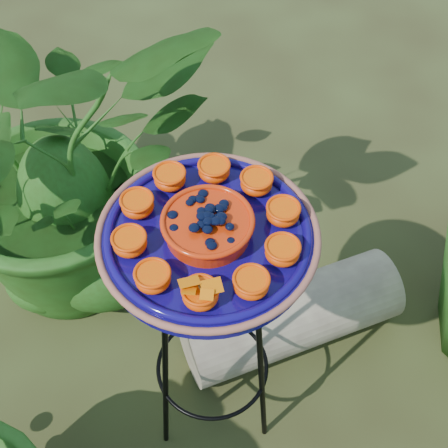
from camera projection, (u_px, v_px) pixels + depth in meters
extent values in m
plane|color=black|center=(222.00, 448.00, 1.73)|extent=(20.00, 20.00, 0.00)
torus|color=black|center=(208.00, 248.00, 1.19)|extent=(0.29, 0.29, 0.01)
torus|color=black|center=(212.00, 366.00, 1.59)|extent=(0.36, 0.36, 0.01)
cylinder|color=black|center=(209.00, 298.00, 1.57)|extent=(0.04, 0.08, 0.78)
cylinder|color=black|center=(165.00, 372.00, 1.45)|extent=(0.06, 0.07, 0.78)
cylinder|color=black|center=(261.00, 366.00, 1.46)|extent=(0.08, 0.03, 0.78)
cylinder|color=#0F085E|center=(208.00, 239.00, 1.17)|extent=(0.50, 0.50, 0.04)
torus|color=#8F5740|center=(208.00, 234.00, 1.15)|extent=(0.42, 0.42, 0.01)
torus|color=#0F085E|center=(208.00, 233.00, 1.15)|extent=(0.39, 0.39, 0.02)
cylinder|color=red|center=(208.00, 227.00, 1.14)|extent=(0.20, 0.20, 0.04)
torus|color=red|center=(208.00, 220.00, 1.12)|extent=(0.17, 0.17, 0.01)
ellipsoid|color=black|center=(207.00, 219.00, 1.12)|extent=(0.14, 0.14, 0.03)
ellipsoid|color=#FF3702|center=(283.00, 214.00, 1.16)|extent=(0.06, 0.06, 0.03)
cylinder|color=orange|center=(283.00, 209.00, 1.15)|extent=(0.06, 0.06, 0.01)
ellipsoid|color=#FF3702|center=(256.00, 184.00, 1.21)|extent=(0.06, 0.06, 0.03)
cylinder|color=orange|center=(257.00, 178.00, 1.20)|extent=(0.06, 0.06, 0.01)
ellipsoid|color=#FF3702|center=(214.00, 171.00, 1.23)|extent=(0.06, 0.06, 0.03)
cylinder|color=orange|center=(214.00, 166.00, 1.22)|extent=(0.06, 0.06, 0.01)
ellipsoid|color=#FF3702|center=(170.00, 179.00, 1.21)|extent=(0.06, 0.06, 0.03)
cylinder|color=orange|center=(169.00, 174.00, 1.20)|extent=(0.06, 0.06, 0.01)
ellipsoid|color=#FF3702|center=(138.00, 206.00, 1.17)|extent=(0.06, 0.06, 0.03)
cylinder|color=orange|center=(137.00, 201.00, 1.16)|extent=(0.06, 0.06, 0.01)
ellipsoid|color=#FF3702|center=(130.00, 244.00, 1.12)|extent=(0.06, 0.06, 0.03)
cylinder|color=orange|center=(129.00, 238.00, 1.11)|extent=(0.06, 0.06, 0.01)
ellipsoid|color=#FF3702|center=(153.00, 279.00, 1.07)|extent=(0.06, 0.06, 0.03)
cylinder|color=orange|center=(152.00, 274.00, 1.06)|extent=(0.06, 0.06, 0.01)
ellipsoid|color=#FF3702|center=(200.00, 295.00, 1.05)|extent=(0.06, 0.06, 0.03)
cylinder|color=orange|center=(200.00, 291.00, 1.04)|extent=(0.06, 0.06, 0.01)
ellipsoid|color=#FF3702|center=(251.00, 285.00, 1.06)|extent=(0.06, 0.06, 0.03)
cylinder|color=orange|center=(251.00, 280.00, 1.05)|extent=(0.06, 0.06, 0.01)
ellipsoid|color=#FF3702|center=(282.00, 252.00, 1.11)|extent=(0.06, 0.06, 0.03)
cylinder|color=orange|center=(283.00, 247.00, 1.09)|extent=(0.06, 0.06, 0.01)
cylinder|color=black|center=(200.00, 288.00, 1.03)|extent=(0.02, 0.02, 0.00)
cube|color=orange|center=(189.00, 282.00, 1.03)|extent=(0.04, 0.04, 0.01)
cube|color=orange|center=(212.00, 286.00, 1.03)|extent=(0.04, 0.04, 0.01)
cylinder|color=tan|center=(291.00, 316.00, 1.86)|extent=(0.66, 0.56, 0.22)
imported|color=#254913|center=(54.00, 157.00, 1.74)|extent=(1.18, 1.17, 0.99)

